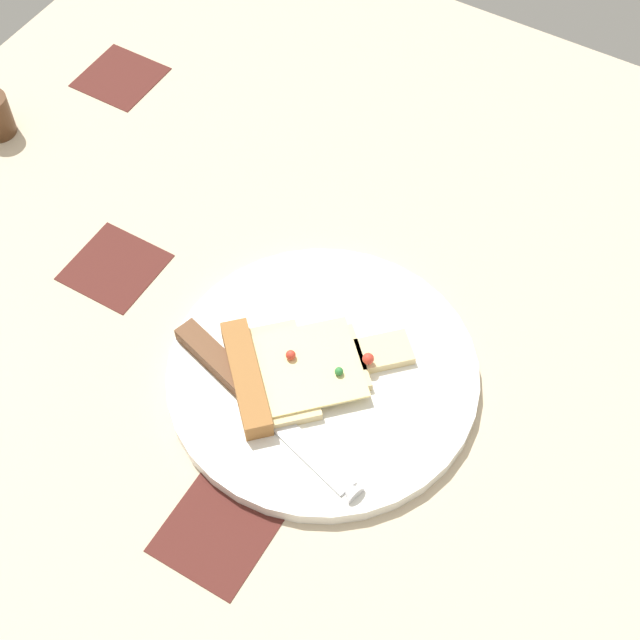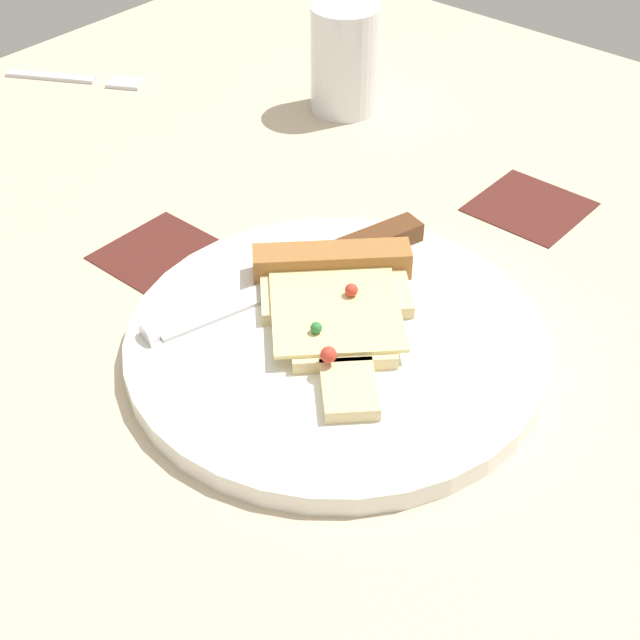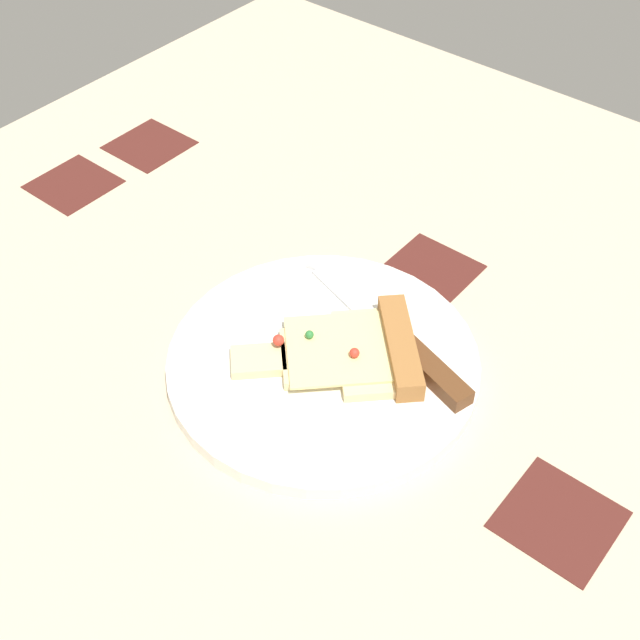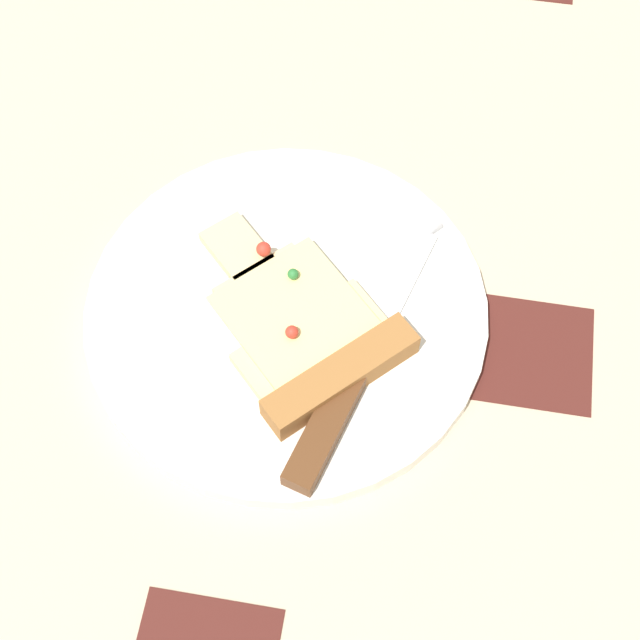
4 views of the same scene
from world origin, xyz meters
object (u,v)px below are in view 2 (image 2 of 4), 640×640
at_px(plate, 340,340).
at_px(fork, 81,78).
at_px(knife, 316,267).
at_px(pizza_slice, 337,300).
at_px(drinking_glass, 345,59).

xyz_separation_m(plate, fork, (0.49, -0.16, -0.00)).
relative_size(plate, knife, 1.27).
distance_m(pizza_slice, drinking_glass, 0.35).
bearing_deg(drinking_glass, pizza_slice, 128.52).
bearing_deg(fork, knife, 45.40).
height_order(pizza_slice, drinking_glass, drinking_glass).
bearing_deg(knife, pizza_slice, 165.43).
xyz_separation_m(plate, pizza_slice, (0.02, -0.02, 0.02)).
distance_m(plate, drinking_glass, 0.38).
bearing_deg(knife, plate, 160.21).
bearing_deg(plate, drinking_glass, -51.03).
bearing_deg(drinking_glass, knife, 125.43).
bearing_deg(fork, drinking_glass, 88.10).
bearing_deg(fork, plate, 42.57).
relative_size(drinking_glass, fork, 0.76).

